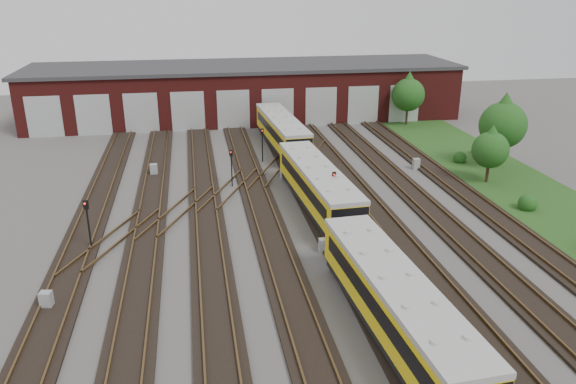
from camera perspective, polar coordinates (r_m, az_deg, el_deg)
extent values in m
plane|color=#484542|center=(32.57, 3.06, -8.02)|extent=(120.00, 120.00, 0.00)
cube|color=black|center=(32.70, -21.97, -9.34)|extent=(2.40, 70.00, 0.18)
cube|color=brown|center=(32.79, -23.24, -9.11)|extent=(0.10, 70.00, 0.15)
cube|color=brown|center=(32.47, -20.76, -9.05)|extent=(0.10, 70.00, 0.15)
cube|color=black|center=(32.03, -14.89, -9.10)|extent=(2.40, 70.00, 0.18)
cube|color=brown|center=(32.04, -16.21, -8.89)|extent=(0.10, 70.00, 0.15)
cube|color=brown|center=(31.88, -13.63, -8.78)|extent=(0.10, 70.00, 0.15)
cube|color=black|center=(31.86, -7.65, -8.71)|extent=(2.40, 70.00, 0.18)
cube|color=brown|center=(31.77, -8.96, -8.53)|extent=(0.10, 70.00, 0.15)
cube|color=brown|center=(31.80, -6.36, -8.36)|extent=(0.10, 70.00, 0.15)
cube|color=black|center=(32.18, -0.45, -8.19)|extent=(2.40, 70.00, 0.18)
cube|color=brown|center=(32.01, -1.73, -8.03)|extent=(0.10, 70.00, 0.15)
cube|color=brown|center=(32.21, 0.82, -7.82)|extent=(0.10, 70.00, 0.15)
cube|color=black|center=(32.99, 6.48, -7.56)|extent=(2.40, 70.00, 0.18)
cube|color=brown|center=(32.73, 5.28, -7.42)|extent=(0.10, 70.00, 0.15)
cube|color=brown|center=(33.11, 7.70, -7.19)|extent=(0.10, 70.00, 0.15)
cube|color=black|center=(34.25, 12.97, -6.87)|extent=(2.40, 70.00, 0.18)
cube|color=brown|center=(33.92, 11.86, -6.75)|extent=(0.10, 70.00, 0.15)
cube|color=brown|center=(34.45, 14.10, -6.50)|extent=(0.10, 70.00, 0.15)
cube|color=black|center=(35.92, 18.91, -6.17)|extent=(2.40, 70.00, 0.18)
cube|color=brown|center=(35.52, 17.92, -6.06)|extent=(0.10, 70.00, 0.15)
cube|color=brown|center=(36.18, 19.95, -5.81)|extent=(0.10, 70.00, 0.15)
cube|color=black|center=(37.93, 24.26, -5.47)|extent=(2.40, 70.00, 0.18)
cube|color=brown|center=(37.48, 23.38, -5.37)|extent=(0.10, 70.00, 0.15)
cube|color=brown|center=(38.26, 25.19, -5.13)|extent=(0.10, 70.00, 0.15)
cube|color=brown|center=(40.84, -11.12, -1.86)|extent=(5.40, 9.62, 0.15)
cube|color=brown|center=(44.63, -5.95, 0.38)|extent=(5.40, 9.62, 0.15)
cube|color=brown|center=(48.78, -1.61, 2.26)|extent=(5.40, 9.62, 0.15)
cube|color=brown|center=(37.53, -17.31, -4.51)|extent=(5.40, 9.62, 0.15)
cube|color=brown|center=(53.20, 2.04, 3.82)|extent=(5.40, 9.62, 0.15)
cube|color=#581716|center=(69.31, -4.32, 10.06)|extent=(50.00, 12.00, 6.00)
cube|color=#313134|center=(68.81, -4.40, 12.64)|extent=(51.00, 12.50, 0.40)
cube|color=#B0B3B5|center=(65.09, -23.52, 7.01)|extent=(3.60, 0.12, 4.40)
cube|color=#B0B3B5|center=(64.10, -19.16, 7.39)|extent=(3.60, 0.12, 4.40)
cube|color=#B0B3B5|center=(63.48, -14.67, 7.74)|extent=(3.60, 0.12, 4.40)
cube|color=#B0B3B5|center=(63.25, -10.12, 8.04)|extent=(3.60, 0.12, 4.40)
cube|color=#B0B3B5|center=(63.41, -5.56, 8.30)|extent=(3.60, 0.12, 4.40)
cube|color=#B0B3B5|center=(63.97, -1.05, 8.50)|extent=(3.60, 0.12, 4.40)
cube|color=#B0B3B5|center=(64.91, 3.37, 8.64)|extent=(3.60, 0.12, 4.40)
cube|color=#B0B3B5|center=(66.21, 7.64, 8.74)|extent=(3.60, 0.12, 4.40)
cube|color=#B0B3B5|center=(67.86, 11.72, 8.78)|extent=(3.60, 0.12, 4.40)
cube|color=#1D4617|center=(48.25, 22.83, 0.10)|extent=(8.00, 55.00, 0.05)
cube|color=black|center=(27.12, 10.66, -13.32)|extent=(2.96, 14.16, 0.56)
cube|color=yellow|center=(26.42, 10.84, -10.95)|extent=(3.24, 14.18, 2.06)
cube|color=#B2B3AE|center=(25.83, 11.02, -8.73)|extent=(3.34, 14.18, 0.28)
cube|color=black|center=(25.86, 8.32, -10.92)|extent=(0.77, 12.36, 0.80)
cube|color=black|center=(26.78, 13.34, -10.11)|extent=(0.77, 12.36, 0.80)
cube|color=black|center=(40.75, 3.00, -1.00)|extent=(2.96, 14.16, 0.56)
cube|color=yellow|center=(40.29, 3.03, 0.74)|extent=(3.24, 14.18, 2.06)
cube|color=#B2B3AE|center=(39.91, 3.07, 2.32)|extent=(3.34, 14.18, 0.28)
cube|color=black|center=(39.90, 1.33, 0.92)|extent=(0.77, 12.36, 0.80)
cube|color=black|center=(40.56, 4.72, 1.18)|extent=(0.77, 12.36, 0.80)
cube|color=black|center=(55.66, -0.63, 4.97)|extent=(2.96, 14.16, 0.56)
cube|color=yellow|center=(55.32, -0.64, 6.28)|extent=(3.24, 14.18, 2.06)
cube|color=#B2B3AE|center=(55.05, -0.64, 7.47)|extent=(3.34, 14.18, 0.28)
cube|color=black|center=(55.02, -1.91, 6.45)|extent=(0.77, 12.36, 0.80)
cube|color=black|center=(55.54, 0.61, 6.59)|extent=(0.77, 12.36, 0.80)
cylinder|color=black|center=(36.49, -19.55, -3.62)|extent=(0.11, 0.11, 2.72)
cube|color=black|center=(35.89, -19.86, -1.22)|extent=(0.32, 0.25, 0.56)
sphere|color=#FD1D0E|center=(35.74, -19.90, -1.12)|extent=(0.13, 0.13, 0.13)
cylinder|color=black|center=(45.38, -5.74, 2.10)|extent=(0.10, 0.10, 2.56)
cube|color=black|center=(44.92, -5.81, 3.95)|extent=(0.28, 0.22, 0.50)
sphere|color=#FD1D0E|center=(44.80, -5.80, 4.04)|extent=(0.12, 0.12, 0.12)
cylinder|color=black|center=(38.75, 4.63, -0.79)|extent=(0.10, 0.10, 3.00)
cube|color=black|center=(38.15, 4.70, 1.67)|extent=(0.28, 0.19, 0.52)
sphere|color=#FD1D0E|center=(38.02, 4.74, 1.77)|extent=(0.12, 0.12, 0.12)
cylinder|color=black|center=(51.55, -2.62, 4.48)|extent=(0.11, 0.11, 2.60)
cube|color=black|center=(51.14, -2.64, 6.16)|extent=(0.27, 0.16, 0.53)
sphere|color=#FD1D0E|center=(51.01, -2.63, 6.25)|extent=(0.13, 0.13, 0.13)
cube|color=#949799|center=(31.34, -23.33, -10.08)|extent=(0.66, 0.58, 0.96)
cube|color=#949799|center=(49.30, -13.47, 2.20)|extent=(0.64, 0.54, 1.03)
cube|color=#949799|center=(34.56, 3.61, -5.44)|extent=(0.55, 0.46, 0.88)
cube|color=#949799|center=(47.21, -0.42, 1.87)|extent=(0.60, 0.53, 0.88)
cube|color=#949799|center=(50.93, 12.89, 2.80)|extent=(0.59, 0.50, 0.97)
cylinder|color=#342017|center=(66.78, 11.96, 7.48)|extent=(0.25, 0.25, 1.91)
sphere|color=#1D4513|center=(66.26, 12.12, 9.63)|extent=(3.72, 3.72, 3.72)
cone|color=#1D4513|center=(66.04, 12.21, 10.76)|extent=(3.19, 3.19, 2.66)
cylinder|color=#342017|center=(49.05, 19.58, 1.77)|extent=(0.25, 0.25, 1.53)
sphere|color=#1D4513|center=(48.47, 19.87, 4.05)|extent=(2.97, 2.97, 2.97)
cone|color=#1D4513|center=(48.21, 20.02, 5.26)|extent=(2.55, 2.55, 2.12)
cylinder|color=#342017|center=(53.42, 20.61, 3.45)|extent=(0.25, 0.25, 2.10)
sphere|color=#1D4513|center=(52.73, 20.99, 6.36)|extent=(4.08, 4.08, 4.08)
cone|color=#1D4513|center=(52.43, 21.19, 7.90)|extent=(3.50, 3.50, 2.92)
sphere|color=#1D4513|center=(44.25, 23.20, -0.83)|extent=(1.36, 1.36, 1.36)
sphere|color=#1D4513|center=(53.88, 17.07, 3.51)|extent=(1.20, 1.20, 1.20)
sphere|color=#1D4513|center=(57.08, 18.81, 4.25)|extent=(1.20, 1.20, 1.20)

